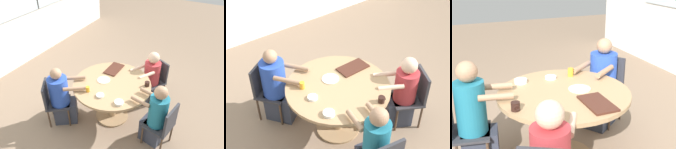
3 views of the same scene
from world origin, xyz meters
The scene contains 13 objects.
ground_plane centered at (0.00, 0.00, 0.00)m, with size 16.00×16.00×0.00m, color #8C725B.
dining_table centered at (0.00, 0.00, 0.60)m, with size 1.32×1.32×0.76m.
chair_for_woman_green_shirt centered at (-0.60, 0.84, 0.50)m, with size 0.56×0.56×0.84m.
chair_for_man_teal_shirt centered at (0.91, -0.50, 0.50)m, with size 0.54×0.54×0.84m.
person_woman_green_shirt centered at (-0.50, 0.71, 0.50)m, with size 0.61×0.67×1.12m.
person_man_blue_shirt centered at (-0.16, -0.86, 0.52)m, with size 0.38×0.57×1.14m.
person_man_teal_shirt centered at (0.76, -0.42, 0.49)m, with size 0.62×0.52×1.08m.
food_tray_dark centered at (0.38, 0.17, 0.77)m, with size 0.41×0.23×0.02m.
coffee_mug centered at (0.22, -0.54, 0.80)m, with size 0.09×0.08×0.08m.
juice_glass centered at (-0.38, 0.23, 0.81)m, with size 0.06×0.06×0.09m.
bowl_white_shallow centered at (-0.39, -0.34, 0.79)m, with size 0.14×0.14×0.04m.
bowl_cereal centered at (-0.38, 0.00, 0.78)m, with size 0.12×0.12×0.03m.
plate_tortillas centered at (0.01, 0.17, 0.77)m, with size 0.23×0.23×0.01m.
Camera 2 is at (-1.82, -2.36, 3.28)m, focal length 50.00 mm.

